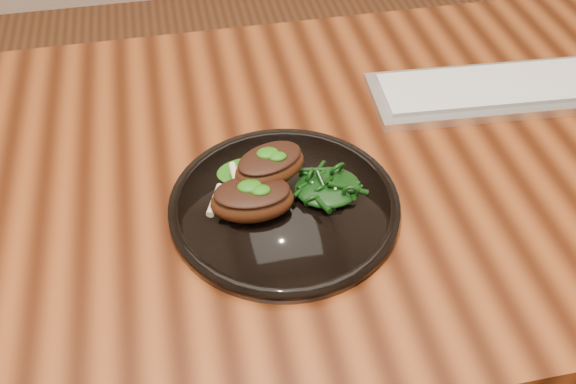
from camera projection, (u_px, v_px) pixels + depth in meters
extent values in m
cube|color=#341306|center=(278.00, 174.00, 0.96)|extent=(1.60, 0.80, 0.04)
cylinder|color=black|center=(550.00, 153.00, 1.57)|extent=(0.06, 0.06, 0.71)
cylinder|color=black|center=(284.00, 206.00, 0.87)|extent=(0.31, 0.31, 0.02)
torus|color=black|center=(284.00, 205.00, 0.87)|extent=(0.31, 0.31, 0.02)
cylinder|color=black|center=(284.00, 203.00, 0.87)|extent=(0.21, 0.21, 0.00)
ellipsoid|color=#3C1B0B|center=(252.00, 201.00, 0.84)|extent=(0.11, 0.07, 0.04)
ellipsoid|color=black|center=(252.00, 192.00, 0.82)|extent=(0.10, 0.07, 0.01)
cylinder|color=beige|center=(215.00, 200.00, 0.85)|extent=(0.03, 0.05, 0.01)
ellipsoid|color=#0F4B08|center=(252.00, 188.00, 0.82)|extent=(0.03, 0.02, 0.01)
ellipsoid|color=#3C1B0B|center=(270.00, 167.00, 0.86)|extent=(0.12, 0.10, 0.04)
ellipsoid|color=black|center=(270.00, 158.00, 0.85)|extent=(0.11, 0.09, 0.01)
cylinder|color=beige|center=(235.00, 177.00, 0.86)|extent=(0.01, 0.05, 0.01)
ellipsoid|color=#0F4B08|center=(270.00, 155.00, 0.84)|extent=(0.03, 0.02, 0.01)
ellipsoid|color=#0F4B08|center=(248.00, 171.00, 0.90)|extent=(0.09, 0.06, 0.01)
ellipsoid|color=black|center=(328.00, 187.00, 0.87)|extent=(0.09, 0.08, 0.02)
cube|color=silver|center=(512.00, 90.00, 1.07)|extent=(0.48, 0.17, 0.02)
cube|color=white|center=(514.00, 84.00, 1.06)|extent=(0.45, 0.14, 0.01)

